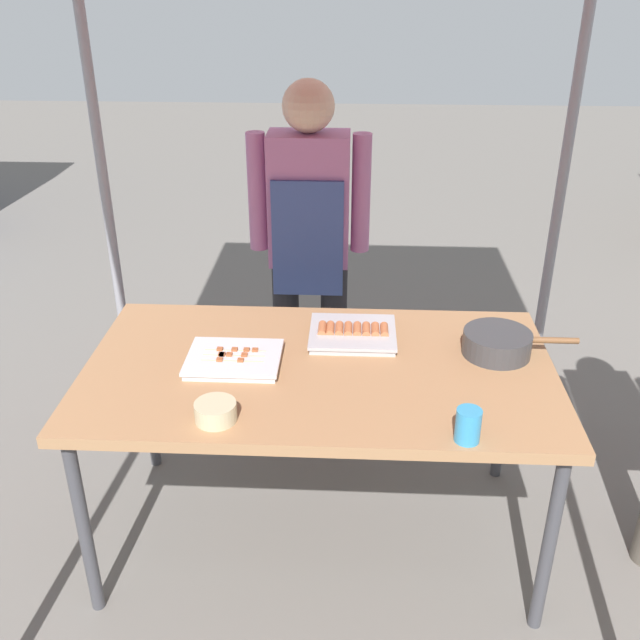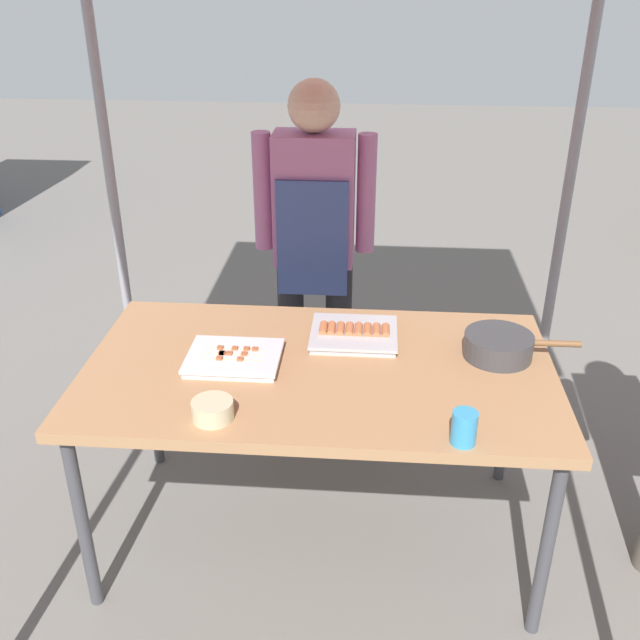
{
  "view_description": "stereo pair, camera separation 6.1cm",
  "coord_description": "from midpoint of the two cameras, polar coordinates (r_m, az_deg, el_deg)",
  "views": [
    {
      "loc": [
        0.11,
        -2.1,
        2.0
      ],
      "look_at": [
        0.0,
        0.05,
        0.9
      ],
      "focal_mm": 40.3,
      "sensor_mm": 36.0,
      "label": 1
    },
    {
      "loc": [
        0.17,
        -2.1,
        2.0
      ],
      "look_at": [
        0.0,
        0.05,
        0.9
      ],
      "focal_mm": 40.3,
      "sensor_mm": 36.0,
      "label": 2
    }
  ],
  "objects": [
    {
      "name": "condiment_bowl",
      "position": [
        2.19,
        -9.08,
        -7.2
      ],
      "size": [
        0.13,
        0.13,
        0.06
      ],
      "primitive_type": "cylinder",
      "color": "#BFB28C",
      "rests_on": "stall_table"
    },
    {
      "name": "tray_grilled_sausages",
      "position": [
        2.61,
        1.95,
        -1.08
      ],
      "size": [
        0.31,
        0.27,
        0.05
      ],
      "color": "#ADADB2",
      "rests_on": "stall_table"
    },
    {
      "name": "tray_meat_skewers",
      "position": [
        2.47,
        -7.55,
        -3.12
      ],
      "size": [
        0.32,
        0.26,
        0.04
      ],
      "color": "silver",
      "rests_on": "stall_table"
    },
    {
      "name": "vendor_woman",
      "position": [
        3.13,
        -1.42,
        6.96
      ],
      "size": [
        0.52,
        0.23,
        1.57
      ],
      "rotation": [
        0.0,
        0.0,
        3.14
      ],
      "color": "black",
      "rests_on": "ground"
    },
    {
      "name": "drink_cup_near_edge",
      "position": [
        2.1,
        10.86,
        -8.23
      ],
      "size": [
        0.07,
        0.07,
        0.1
      ],
      "primitive_type": "cylinder",
      "color": "#338CBF",
      "rests_on": "stall_table"
    },
    {
      "name": "cooking_wok",
      "position": [
        2.57,
        13.29,
        -1.74
      ],
      "size": [
        0.4,
        0.24,
        0.08
      ],
      "color": "#38383A",
      "rests_on": "stall_table"
    },
    {
      "name": "ground_plane",
      "position": [
        2.9,
        -0.68,
        -16.5
      ],
      "size": [
        18.0,
        18.0,
        0.0
      ],
      "primitive_type": "plane",
      "color": "#66605B"
    },
    {
      "name": "stall_table",
      "position": [
        2.48,
        -0.76,
        -4.71
      ],
      "size": [
        1.6,
        0.9,
        0.75
      ],
      "color": "#9E724C",
      "rests_on": "ground"
    }
  ]
}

